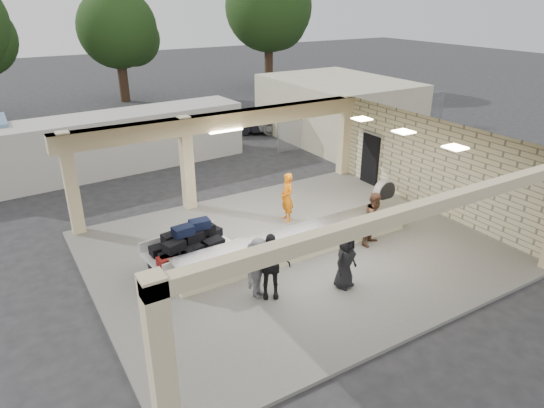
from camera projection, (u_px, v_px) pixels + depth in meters
ground at (293, 252)px, 15.26m from camera, size 120.00×120.00×0.00m
pavilion at (288, 204)px, 15.35m from camera, size 12.01×10.00×3.55m
baggage_counter at (302, 242)px, 14.64m from camera, size 8.20×0.58×0.98m
luggage_cart at (189, 246)px, 13.79m from camera, size 2.62×1.80×1.44m
drum_fan at (384, 191)px, 18.25m from camera, size 0.90×0.49×0.99m
baggage_handler at (287, 197)px, 16.84m from camera, size 0.42×0.67×1.74m
passenger_a at (375, 219)px, 15.23m from camera, size 0.92×0.62×1.74m
passenger_b at (270, 266)px, 12.51m from camera, size 1.13×0.86×1.84m
passenger_c at (259, 268)px, 12.54m from camera, size 1.13×0.87×1.68m
passenger_d at (345, 261)px, 12.99m from camera, size 0.83×0.51×1.58m
car_white_a at (292, 116)px, 29.00m from camera, size 5.42×3.28×1.45m
car_white_b at (337, 103)px, 32.21m from camera, size 5.33×3.17×1.58m
car_dark at (221, 119)px, 28.12m from camera, size 4.95×3.98×1.59m
container_white at (117, 142)px, 22.04m from camera, size 11.95×3.09×2.56m
fence at (369, 119)px, 27.12m from camera, size 12.06×0.06×2.03m
tree_mid at (121, 32)px, 34.92m from camera, size 6.00×5.60×8.00m
tree_right at (271, 11)px, 39.33m from camera, size 7.20×7.00×10.00m
adjacent_building at (337, 109)px, 26.98m from camera, size 6.00×8.00×3.20m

